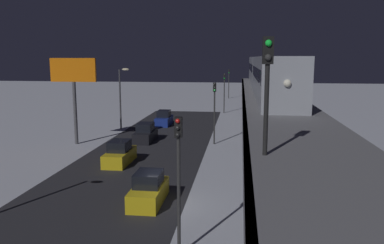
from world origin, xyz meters
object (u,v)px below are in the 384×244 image
sedan_yellow_3 (149,190)px  traffic_light_far (224,87)px  sedan_yellow_2 (120,154)px  traffic_light_distant (229,79)px  commercial_billboard (74,79)px  subway_train (267,73)px  rail_signal (267,75)px  sedan_blue (164,119)px  sedan_black (145,134)px  traffic_light_near (179,166)px  traffic_light_mid (214,104)px

sedan_yellow_3 → traffic_light_far: size_ratio=0.66×
sedan_yellow_2 → traffic_light_distant: bearing=-97.7°
sedan_yellow_2 → commercial_billboard: bearing=-45.0°
sedan_yellow_2 → sedan_yellow_3: 9.82m
traffic_light_far → traffic_light_distant: same height
subway_train → rail_signal: rail_signal is taller
traffic_light_far → traffic_light_distant: bearing=-90.0°
sedan_blue → sedan_yellow_2: (0.00, 19.43, 0.00)m
sedan_yellow_2 → traffic_light_distant: 56.01m
rail_signal → sedan_black: size_ratio=0.88×
traffic_light_far → sedan_black: bearing=71.8°
subway_train → rail_signal: bearing=86.4°
traffic_light_distant → commercial_billboard: size_ratio=0.72×
rail_signal → traffic_light_distant: size_ratio=0.62×
sedan_black → traffic_light_near: 25.40m
sedan_yellow_3 → traffic_light_far: 40.88m
traffic_light_near → commercial_billboard: commercial_billboard is taller
traffic_light_near → traffic_light_far: same height
sedan_black → sedan_yellow_3: (-4.60, 17.78, 0.00)m
sedan_blue → traffic_light_far: 14.99m
rail_signal → sedan_blue: rail_signal is taller
sedan_blue → traffic_light_distant: traffic_light_distant is taller
sedan_yellow_3 → traffic_light_far: bearing=85.9°
traffic_light_near → subway_train: bearing=-102.1°
subway_train → sedan_yellow_2: (12.79, 9.82, -6.60)m
sedan_yellow_3 → traffic_light_mid: (-2.90, -17.19, 3.40)m
traffic_light_mid → commercial_billboard: (14.34, 1.69, 2.63)m
traffic_light_near → traffic_light_far: bearing=-90.0°
subway_train → sedan_black: subway_train is taller
subway_train → traffic_light_near: size_ratio=5.76×
traffic_light_near → traffic_light_far: (0.00, -46.89, 0.00)m
subway_train → traffic_light_near: (5.29, 24.75, -3.20)m
subway_train → rail_signal: 27.99m
subway_train → traffic_light_near: bearing=77.9°
rail_signal → traffic_light_near: rail_signal is taller
sedan_black → traffic_light_far: bearing=-108.2°
subway_train → traffic_light_distant: (5.29, -45.58, -3.20)m
traffic_light_far → traffic_light_distant: 23.44m
subway_train → sedan_blue: size_ratio=8.46×
traffic_light_distant → traffic_light_mid: bearing=90.0°
sedan_yellow_3 → traffic_light_mid: traffic_light_mid is taller
commercial_billboard → sedan_yellow_3: bearing=126.4°
commercial_billboard → sedan_yellow_2: bearing=135.0°
sedan_blue → sedan_black: same height
traffic_light_mid → traffic_light_far: size_ratio=1.00×
subway_train → traffic_light_mid: size_ratio=5.76×
traffic_light_near → sedan_blue: bearing=-77.7°
sedan_yellow_2 → traffic_light_distant: traffic_light_distant is taller
sedan_yellow_3 → traffic_light_near: traffic_light_near is taller
subway_train → sedan_blue: 17.31m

